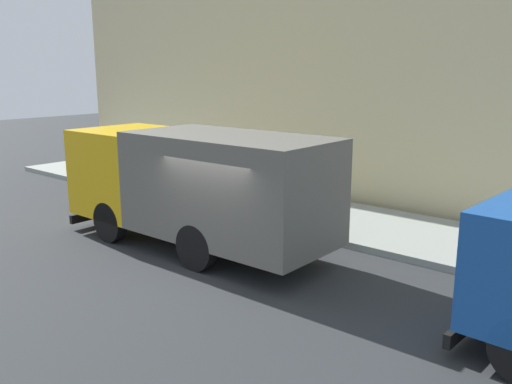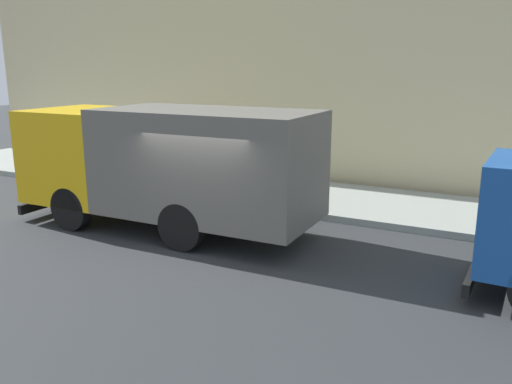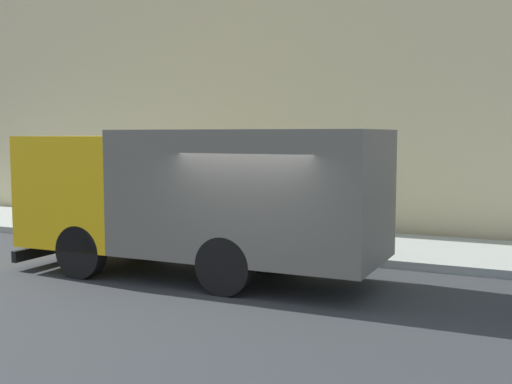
% 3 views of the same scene
% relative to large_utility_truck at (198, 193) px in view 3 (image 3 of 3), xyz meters
% --- Properties ---
extents(ground, '(80.00, 80.00, 0.00)m').
position_rel_large_utility_truck_xyz_m(ground, '(-0.66, -1.62, -1.66)').
color(ground, '#2C2F31').
extents(sidewalk, '(3.67, 30.00, 0.18)m').
position_rel_large_utility_truck_xyz_m(sidewalk, '(4.17, -1.62, -1.57)').
color(sidewalk, '#959C95').
rests_on(sidewalk, ground).
extents(building_facade, '(0.50, 30.00, 9.76)m').
position_rel_large_utility_truck_xyz_m(building_facade, '(6.50, -1.62, 3.22)').
color(building_facade, beige).
rests_on(building_facade, ground).
extents(large_utility_truck, '(2.57, 7.46, 2.91)m').
position_rel_large_utility_truck_xyz_m(large_utility_truck, '(0.00, 0.00, 0.00)').
color(large_utility_truck, gold).
rests_on(large_utility_truck, ground).
extents(pedestrian_walking, '(0.40, 0.40, 1.69)m').
position_rel_large_utility_truck_xyz_m(pedestrian_walking, '(3.17, 2.35, -0.60)').
color(pedestrian_walking, '#595346').
rests_on(pedestrian_walking, sidewalk).
extents(traffic_cone_orange, '(0.41, 0.41, 0.59)m').
position_rel_large_utility_truck_xyz_m(traffic_cone_orange, '(2.72, 4.36, -1.19)').
color(traffic_cone_orange, orange).
rests_on(traffic_cone_orange, sidewalk).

